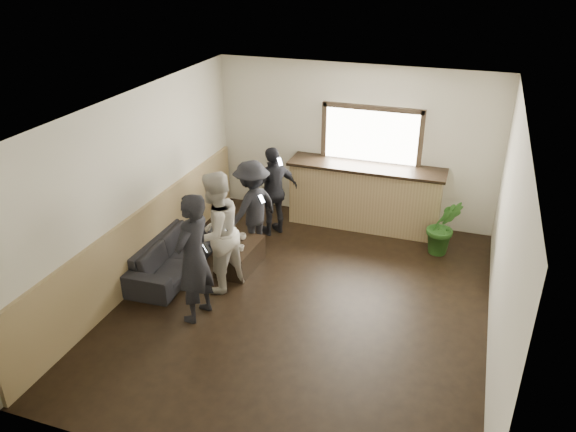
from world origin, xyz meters
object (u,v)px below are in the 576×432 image
at_px(bar_counter, 365,192).
at_px(person_a, 194,258).
at_px(coffee_table, 240,256).
at_px(sofa, 173,256).
at_px(cup_a, 242,237).
at_px(person_c, 252,207).
at_px(person_b, 215,233).
at_px(person_d, 274,191).
at_px(cup_b, 241,248).
at_px(potted_plant, 444,227).

distance_m(bar_counter, person_a, 3.78).
bearing_deg(coffee_table, sofa, -155.03).
distance_m(sofa, cup_a, 1.11).
bearing_deg(person_c, person_a, 21.63).
distance_m(person_b, person_c, 1.20).
relative_size(bar_counter, person_a, 1.50).
bearing_deg(person_d, cup_b, 39.95).
height_order(person_a, person_b, person_b).
height_order(sofa, potted_plant, potted_plant).
relative_size(coffee_table, potted_plant, 0.91).
distance_m(cup_a, person_b, 0.94).
xyz_separation_m(coffee_table, person_b, (-0.08, -0.62, 0.71)).
height_order(bar_counter, cup_a, bar_counter).
bearing_deg(bar_counter, person_d, -151.01).
bearing_deg(person_d, coffee_table, 35.73).
relative_size(sofa, person_b, 1.03).
height_order(bar_counter, person_b, bar_counter).
xyz_separation_m(potted_plant, person_c, (-2.94, -0.91, 0.30)).
relative_size(bar_counter, coffee_table, 3.06).
relative_size(sofa, person_a, 1.03).
distance_m(person_a, person_d, 2.66).
bearing_deg(cup_b, cup_a, 110.87).
relative_size(sofa, potted_plant, 1.91).
bearing_deg(person_a, person_b, -168.58).
distance_m(potted_plant, person_b, 3.69).
xyz_separation_m(cup_a, person_b, (-0.05, -0.81, 0.46)).
xyz_separation_m(cup_a, potted_plant, (2.96, 1.29, 0.05)).
height_order(sofa, person_b, person_b).
bearing_deg(coffee_table, cup_a, 99.86).
bearing_deg(person_d, bar_counter, 158.79).
xyz_separation_m(sofa, potted_plant, (3.86, 1.92, 0.22)).
xyz_separation_m(cup_b, person_c, (-0.11, 0.71, 0.35)).
xyz_separation_m(coffee_table, potted_plant, (2.93, 1.48, 0.29)).
bearing_deg(person_b, cup_a, -162.33).
relative_size(person_c, person_d, 1.00).
bearing_deg(person_c, coffee_table, 23.48).
bearing_deg(cup_a, person_a, -90.19).
height_order(coffee_table, person_c, person_c).
bearing_deg(person_c, person_b, 19.16).
height_order(bar_counter, sofa, bar_counter).
bearing_deg(coffee_table, person_d, 85.94).
xyz_separation_m(cup_b, potted_plant, (2.83, 1.63, 0.05)).
bearing_deg(potted_plant, cup_b, -150.12).
bearing_deg(person_c, cup_a, 18.95).
relative_size(potted_plant, person_c, 0.62).
relative_size(bar_counter, cup_a, 22.65).
bearing_deg(person_d, cup_a, 33.31).
xyz_separation_m(cup_a, person_d, (0.12, 1.10, 0.34)).
height_order(person_b, person_d, person_b).
xyz_separation_m(bar_counter, potted_plant, (1.42, -0.60, -0.15)).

